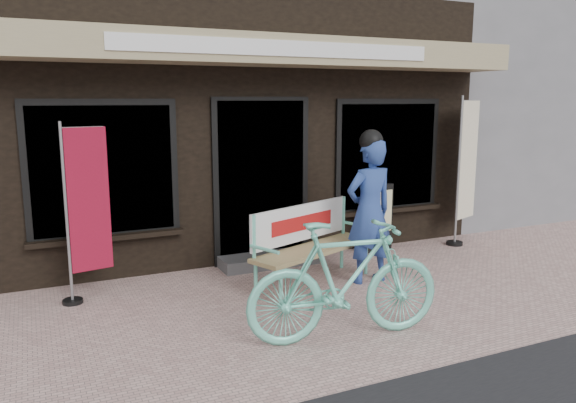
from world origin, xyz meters
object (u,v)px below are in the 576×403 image
bicycle (345,280)px  menu_stand (378,217)px  nobori_red (85,210)px  person (369,208)px  nobori_cream (466,168)px  bench (309,238)px

bicycle → menu_stand: (1.95, 2.40, -0.06)m
nobori_red → menu_stand: bearing=-6.9°
person → bicycle: size_ratio=0.99×
nobori_cream → menu_stand: 1.62m
person → bicycle: (-1.09, -1.31, -0.34)m
bicycle → nobori_red: bearing=52.7°
menu_stand → bicycle: bearing=-134.0°
bicycle → menu_stand: bicycle is taller
bicycle → nobori_cream: 4.17m
bench → nobori_cream: nobori_cream is taller
bicycle → nobori_cream: nobori_cream is taller
bicycle → nobori_red: nobori_red is taller
bench → nobori_red: 2.52m
bench → menu_stand: size_ratio=1.81×
bicycle → nobori_red: size_ratio=0.95×
bicycle → nobori_cream: size_ratio=0.83×
bench → nobori_cream: bearing=-7.9°
person → menu_stand: 1.45m
person → bench: bearing=157.4°
nobori_cream → menu_stand: (-1.48, 0.11, -0.65)m
bench → menu_stand: bearing=7.3°
nobori_cream → menu_stand: nobori_cream is taller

